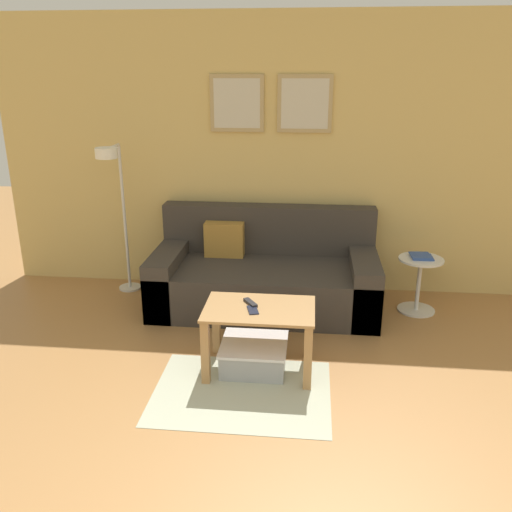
% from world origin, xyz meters
% --- Properties ---
extents(wall_back, '(5.60, 0.09, 2.55)m').
position_xyz_m(wall_back, '(-0.00, 3.74, 1.28)').
color(wall_back, '#D6B76B').
rests_on(wall_back, ground_plane).
extents(area_rug, '(1.19, 0.89, 0.01)m').
position_xyz_m(area_rug, '(-0.24, 1.79, 0.00)').
color(area_rug, '#B2B79E').
rests_on(area_rug, ground_plane).
extents(couch, '(1.98, 0.97, 0.86)m').
position_xyz_m(couch, '(-0.22, 3.25, 0.28)').
color(couch, '#38332D').
rests_on(couch, ground_plane).
extents(coffee_table, '(0.77, 0.50, 0.49)m').
position_xyz_m(coffee_table, '(-0.16, 2.10, 0.37)').
color(coffee_table, '#AD7F4C').
rests_on(coffee_table, ground_plane).
extents(storage_bin, '(0.47, 0.46, 0.20)m').
position_xyz_m(storage_bin, '(-0.20, 2.12, 0.10)').
color(storage_bin, '#9EA3A8').
rests_on(storage_bin, ground_plane).
extents(floor_lamp, '(0.21, 0.51, 1.42)m').
position_xyz_m(floor_lamp, '(-1.58, 3.29, 1.02)').
color(floor_lamp, silver).
rests_on(floor_lamp, ground_plane).
extents(side_table, '(0.39, 0.39, 0.50)m').
position_xyz_m(side_table, '(1.15, 3.25, 0.30)').
color(side_table, silver).
rests_on(side_table, ground_plane).
extents(book_stack, '(0.19, 0.19, 0.03)m').
position_xyz_m(book_stack, '(1.15, 3.27, 0.51)').
color(book_stack, '#335199').
rests_on(book_stack, side_table).
extents(remote_control, '(0.12, 0.15, 0.02)m').
position_xyz_m(remote_control, '(-0.22, 2.16, 0.50)').
color(remote_control, '#232328').
rests_on(remote_control, coffee_table).
extents(cell_phone, '(0.10, 0.15, 0.01)m').
position_xyz_m(cell_phone, '(-0.20, 2.05, 0.49)').
color(cell_phone, '#1E2338').
rests_on(cell_phone, coffee_table).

